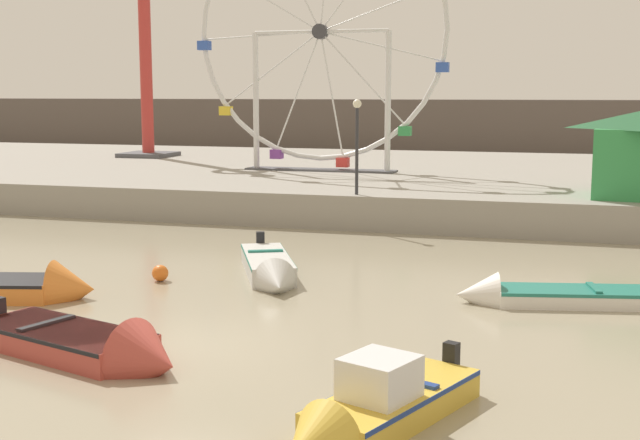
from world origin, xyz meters
TOP-DOWN VIEW (x-y plane):
  - ground_plane at (0.00, 0.00)m, footprint 240.00×240.00m
  - quay_promenade at (0.00, 26.89)m, footprint 110.00×24.47m
  - distant_town_skyline at (0.00, 54.76)m, footprint 140.00×3.00m
  - motorboat_faded_red at (-1.10, -1.19)m, footprint 5.04×2.86m
  - motorboat_mustard_yellow at (4.62, -3.06)m, footprint 2.65×4.43m
  - motorboat_pale_grey at (-0.32, 6.30)m, footprint 3.13×4.84m
  - motorboat_orange_hull at (-5.59, 2.53)m, footprint 4.96×2.59m
  - motorboat_white_red_stripe at (6.71, 5.61)m, footprint 4.84×2.11m
  - ferris_wheel_white_frame at (-4.13, 23.96)m, footprint 12.24×1.20m
  - drop_tower_red_tower at (-16.26, 29.64)m, footprint 2.80×2.80m
  - promenade_lamp_near at (-0.15, 15.21)m, footprint 0.32×0.32m
  - mooring_buoy_orange at (-3.09, 5.28)m, footprint 0.44×0.44m

SIDE VIEW (x-z plane):
  - ground_plane at x=0.00m, z-range 0.00..0.00m
  - motorboat_white_red_stripe at x=6.71m, z-range -0.35..0.78m
  - mooring_buoy_orange at x=-3.09m, z-range 0.00..0.44m
  - motorboat_faded_red at x=-1.10m, z-range -0.46..0.98m
  - motorboat_orange_hull at x=-5.59m, z-range -0.45..0.98m
  - motorboat_pale_grey at x=-0.32m, z-range -0.29..0.86m
  - motorboat_mustard_yellow at x=4.62m, z-range -0.39..1.05m
  - quay_promenade at x=0.00m, z-range 0.00..1.29m
  - distant_town_skyline at x=0.00m, z-range 0.00..4.40m
  - promenade_lamp_near at x=-0.15m, z-range 1.86..5.33m
  - ferris_wheel_white_frame at x=-4.13m, z-range 1.32..13.88m
  - drop_tower_red_tower at x=-16.26m, z-range 1.48..17.37m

